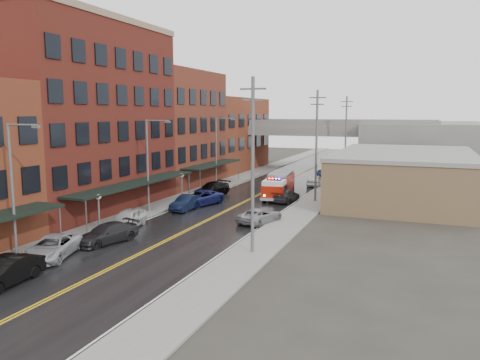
% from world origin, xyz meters
% --- Properties ---
extents(road, '(11.00, 160.00, 0.02)m').
position_xyz_m(road, '(0.00, 30.00, 0.01)').
color(road, black).
rests_on(road, ground).
extents(sidewalk_left, '(3.00, 160.00, 0.15)m').
position_xyz_m(sidewalk_left, '(-7.30, 30.00, 0.07)').
color(sidewalk_left, slate).
rests_on(sidewalk_left, ground).
extents(sidewalk_right, '(3.00, 160.00, 0.15)m').
position_xyz_m(sidewalk_right, '(7.30, 30.00, 0.07)').
color(sidewalk_right, slate).
rests_on(sidewalk_right, ground).
extents(curb_left, '(0.30, 160.00, 0.15)m').
position_xyz_m(curb_left, '(-5.65, 30.00, 0.07)').
color(curb_left, gray).
rests_on(curb_left, ground).
extents(curb_right, '(0.30, 160.00, 0.15)m').
position_xyz_m(curb_right, '(5.65, 30.00, 0.07)').
color(curb_right, gray).
rests_on(curb_right, ground).
extents(brick_building_b, '(9.00, 20.00, 18.00)m').
position_xyz_m(brick_building_b, '(-13.30, 23.00, 9.00)').
color(brick_building_b, '#4E1614').
rests_on(brick_building_b, ground).
extents(brick_building_c, '(9.00, 15.00, 15.00)m').
position_xyz_m(brick_building_c, '(-13.30, 40.50, 7.50)').
color(brick_building_c, maroon).
rests_on(brick_building_c, ground).
extents(brick_building_far, '(9.00, 20.00, 12.00)m').
position_xyz_m(brick_building_far, '(-13.30, 58.00, 6.00)').
color(brick_building_far, brown).
rests_on(brick_building_far, ground).
extents(tan_building, '(14.00, 22.00, 5.00)m').
position_xyz_m(tan_building, '(16.00, 40.00, 2.50)').
color(tan_building, brown).
rests_on(tan_building, ground).
extents(right_far_block, '(18.00, 30.00, 8.00)m').
position_xyz_m(right_far_block, '(18.00, 70.00, 4.00)').
color(right_far_block, slate).
rests_on(right_far_block, ground).
extents(awning_1, '(2.60, 18.00, 3.09)m').
position_xyz_m(awning_1, '(-7.49, 23.00, 2.99)').
color(awning_1, black).
rests_on(awning_1, ground).
extents(awning_2, '(2.60, 13.00, 3.09)m').
position_xyz_m(awning_2, '(-7.49, 40.50, 2.99)').
color(awning_2, black).
rests_on(awning_2, ground).
extents(globe_lamp_1, '(0.44, 0.44, 3.12)m').
position_xyz_m(globe_lamp_1, '(-6.40, 16.00, 2.31)').
color(globe_lamp_1, '#59595B').
rests_on(globe_lamp_1, ground).
extents(globe_lamp_2, '(0.44, 0.44, 3.12)m').
position_xyz_m(globe_lamp_2, '(-6.40, 30.00, 2.31)').
color(globe_lamp_2, '#59595B').
rests_on(globe_lamp_2, ground).
extents(street_lamp_0, '(2.64, 0.22, 9.00)m').
position_xyz_m(street_lamp_0, '(-6.55, 8.00, 5.19)').
color(street_lamp_0, '#59595B').
rests_on(street_lamp_0, ground).
extents(street_lamp_1, '(2.64, 0.22, 9.00)m').
position_xyz_m(street_lamp_1, '(-6.55, 24.00, 5.19)').
color(street_lamp_1, '#59595B').
rests_on(street_lamp_1, ground).
extents(street_lamp_2, '(2.64, 0.22, 9.00)m').
position_xyz_m(street_lamp_2, '(-6.55, 40.00, 5.19)').
color(street_lamp_2, '#59595B').
rests_on(street_lamp_2, ground).
extents(utility_pole_0, '(1.80, 0.24, 12.00)m').
position_xyz_m(utility_pole_0, '(7.20, 15.00, 6.31)').
color(utility_pole_0, '#59595B').
rests_on(utility_pole_0, ground).
extents(utility_pole_1, '(1.80, 0.24, 12.00)m').
position_xyz_m(utility_pole_1, '(7.20, 35.00, 6.31)').
color(utility_pole_1, '#59595B').
rests_on(utility_pole_1, ground).
extents(utility_pole_2, '(1.80, 0.24, 12.00)m').
position_xyz_m(utility_pole_2, '(7.20, 55.00, 6.31)').
color(utility_pole_2, '#59595B').
rests_on(utility_pole_2, ground).
extents(overpass, '(40.00, 10.00, 7.50)m').
position_xyz_m(overpass, '(0.00, 62.00, 5.99)').
color(overpass, slate).
rests_on(overpass, ground).
extents(fire_truck, '(3.69, 7.87, 2.79)m').
position_xyz_m(fire_truck, '(2.80, 35.91, 1.51)').
color(fire_truck, '#A21607').
rests_on(fire_truck, ground).
extents(parked_car_left_1, '(2.11, 4.95, 1.59)m').
position_xyz_m(parked_car_left_1, '(-3.71, 4.30, 0.79)').
color(parked_car_left_1, black).
rests_on(parked_car_left_1, ground).
extents(parked_car_left_2, '(3.94, 5.78, 1.47)m').
position_xyz_m(parked_car_left_2, '(-4.96, 9.22, 0.74)').
color(parked_car_left_2, '#A6A7AE').
rests_on(parked_car_left_2, ground).
extents(parked_car_left_3, '(3.34, 5.37, 1.45)m').
position_xyz_m(parked_car_left_3, '(-3.82, 13.56, 0.73)').
color(parked_car_left_3, black).
rests_on(parked_car_left_3, ground).
extents(parked_car_left_4, '(2.74, 4.98, 1.60)m').
position_xyz_m(parked_car_left_4, '(-5.00, 17.93, 0.80)').
color(parked_car_left_4, silver).
rests_on(parked_car_left_4, ground).
extents(parked_car_left_5, '(1.67, 4.48, 1.46)m').
position_xyz_m(parked_car_left_5, '(-3.91, 26.32, 0.73)').
color(parked_car_left_5, black).
rests_on(parked_car_left_5, ground).
extents(parked_car_left_6, '(4.27, 6.20, 1.57)m').
position_xyz_m(parked_car_left_6, '(-3.76, 28.80, 0.79)').
color(parked_car_left_6, '#151B52').
rests_on(parked_car_left_6, ground).
extents(parked_car_left_7, '(3.08, 5.62, 1.54)m').
position_xyz_m(parked_car_left_7, '(-5.00, 34.80, 0.77)').
color(parked_car_left_7, black).
rests_on(parked_car_left_7, ground).
extents(parked_car_right_0, '(3.40, 5.18, 1.32)m').
position_xyz_m(parked_car_right_0, '(4.74, 23.80, 0.66)').
color(parked_car_right_0, gray).
rests_on(parked_car_right_0, ground).
extents(parked_car_right_1, '(2.24, 4.80, 1.36)m').
position_xyz_m(parked_car_right_1, '(4.15, 34.20, 0.68)').
color(parked_car_right_1, '#29292C').
rests_on(parked_car_right_1, ground).
extents(parked_car_right_2, '(1.92, 4.47, 1.50)m').
position_xyz_m(parked_car_right_2, '(4.76, 46.20, 0.75)').
color(parked_car_right_2, white).
rests_on(parked_car_right_2, ground).
extents(parked_car_right_3, '(2.27, 4.82, 1.53)m').
position_xyz_m(parked_car_right_3, '(5.00, 52.20, 0.76)').
color(parked_car_right_3, black).
rests_on(parked_car_right_3, ground).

